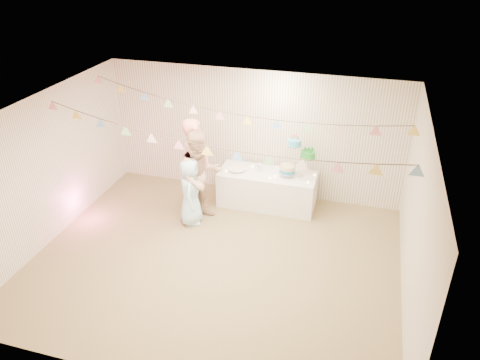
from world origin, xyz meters
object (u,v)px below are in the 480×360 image
(person_adult_a, at_px, (196,167))
(cake_stand, at_px, (297,155))
(table, at_px, (267,189))
(person_child, at_px, (190,192))
(person_adult_b, at_px, (200,177))

(person_adult_a, bearing_deg, cake_stand, -73.83)
(table, xyz_separation_m, person_adult_a, (-1.26, -0.59, 0.61))
(cake_stand, distance_m, person_adult_a, 1.92)
(person_adult_a, bearing_deg, person_child, -178.47)
(cake_stand, height_order, person_adult_b, person_adult_b)
(person_adult_a, bearing_deg, table, -68.22)
(cake_stand, xyz_separation_m, person_adult_a, (-1.81, -0.64, -0.18))
(person_adult_a, relative_size, person_child, 1.47)
(person_adult_a, xyz_separation_m, person_adult_b, (0.18, -0.25, -0.06))
(cake_stand, xyz_separation_m, person_child, (-1.77, -1.06, -0.49))
(cake_stand, relative_size, person_child, 0.60)
(cake_stand, bearing_deg, person_adult_b, -151.37)
(person_adult_a, height_order, person_adult_b, person_adult_a)
(person_adult_b, bearing_deg, person_adult_a, 77.78)
(person_adult_b, bearing_deg, table, -8.98)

